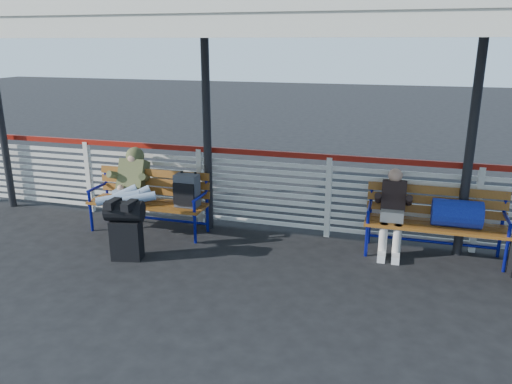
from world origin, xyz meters
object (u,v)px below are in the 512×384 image
(bench_left, at_px, (162,194))
(traveler_man, at_px, (128,192))
(bench_right, at_px, (447,215))
(companion_person, at_px, (392,211))
(luggage_stack, at_px, (126,228))

(bench_left, xyz_separation_m, traveler_man, (-0.36, -0.34, 0.10))
(bench_right, bearing_deg, companion_person, -178.39)
(luggage_stack, relative_size, companion_person, 0.70)
(bench_left, distance_m, companion_person, 3.31)
(luggage_stack, xyz_separation_m, companion_person, (3.33, 1.21, 0.16))
(bench_left, height_order, traveler_man, traveler_man)
(bench_right, bearing_deg, traveler_man, -172.86)
(luggage_stack, xyz_separation_m, traveler_man, (-0.35, 0.69, 0.26))
(bench_left, xyz_separation_m, companion_person, (3.31, 0.18, -0.01))
(bench_left, relative_size, companion_person, 1.57)
(bench_left, distance_m, bench_right, 4.00)
(bench_left, bearing_deg, traveler_man, -136.62)
(bench_right, height_order, traveler_man, traveler_man)
(traveler_man, height_order, companion_person, traveler_man)
(bench_left, distance_m, traveler_man, 0.51)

